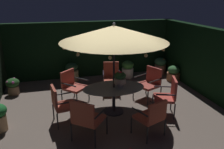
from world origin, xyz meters
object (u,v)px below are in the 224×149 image
potted_plant_right_far (72,72)px  potted_plant_back_left (160,65)px  patio_chair_south (152,115)px  patio_chair_northeast (72,84)px  potted_plant_back_center (13,86)px  patio_chair_north (111,75)px  patio_chair_west (150,81)px  patio_chair_east (61,103)px  patio_chair_southeast (87,117)px  centerpiece_planter (120,78)px  potted_plant_front_corner (128,69)px  patio_chair_southwest (168,94)px  patio_dining_table (114,92)px  potted_plant_left_near (173,73)px  patio_umbrella (114,34)px

potted_plant_right_far → potted_plant_back_left: potted_plant_right_far is taller
patio_chair_south → potted_plant_right_far: (-1.42, 4.23, -0.19)m
patio_chair_northeast → potted_plant_back_left: (3.85, 1.74, -0.19)m
potted_plant_back_center → patio_chair_north: bearing=-10.6°
patio_chair_west → potted_plant_right_far: bearing=135.0°
patio_chair_east → patio_chair_northeast: bearing=72.1°
patio_chair_northeast → patio_chair_southeast: patio_chair_southeast is taller
patio_chair_southeast → patio_chair_east: bearing=119.5°
centerpiece_planter → potted_plant_front_corner: (1.16, 2.73, -0.67)m
potted_plant_right_far → potted_plant_back_center: bearing=-158.2°
patio_chair_southwest → potted_plant_back_center: 5.02m
patio_chair_east → patio_chair_west: size_ratio=1.02×
patio_chair_northeast → potted_plant_back_center: (-1.87, 1.00, -0.24)m
patio_chair_southwest → patio_dining_table: bearing=160.0°
patio_dining_table → patio_chair_east: bearing=-170.9°
patio_chair_northeast → patio_chair_east: patio_chair_east is taller
centerpiece_planter → patio_chair_southwest: size_ratio=0.44×
potted_plant_front_corner → patio_chair_southwest: bearing=-88.7°
patio_chair_north → patio_chair_northeast: (-1.35, -0.39, -0.03)m
patio_dining_table → patio_chair_west: patio_chair_west is taller
patio_chair_east → potted_plant_right_far: (0.56, 3.09, -0.23)m
patio_dining_table → potted_plant_right_far: (-0.90, 2.86, -0.27)m
patio_chair_north → patio_chair_southwest: 2.23m
patio_chair_west → potted_plant_right_far: (-2.25, 2.25, -0.21)m
patio_chair_south → potted_plant_left_near: bearing=53.6°
patio_umbrella → potted_plant_left_near: size_ratio=4.78×
patio_chair_southwest → potted_plant_right_far: (-2.29, 3.36, -0.25)m
centerpiece_planter → patio_chair_northeast: size_ratio=0.48×
potted_plant_left_near → potted_plant_back_center: (-5.83, 0.17, 0.03)m
patio_chair_north → potted_plant_front_corner: patio_chair_north is taller
patio_chair_north → potted_plant_back_center: size_ratio=1.82×
patio_chair_west → potted_plant_back_center: 4.51m
patio_chair_northeast → potted_plant_front_corner: patio_chair_northeast is taller
potted_plant_right_far → patio_chair_north: bearing=-49.5°
patio_dining_table → patio_chair_south: (0.52, -1.37, -0.07)m
patio_dining_table → centerpiece_planter: (0.16, -0.05, 0.40)m
patio_chair_east → patio_chair_south: 2.28m
patio_dining_table → potted_plant_front_corner: 3.00m
patio_umbrella → centerpiece_planter: 1.21m
patio_chair_northeast → patio_umbrella: bearing=-45.3°
patio_chair_southwest → patio_chair_east: bearing=174.5°
potted_plant_back_left → potted_plant_left_near: bearing=-82.9°
patio_chair_southeast → potted_plant_back_left: patio_chair_southeast is taller
patio_chair_north → potted_plant_back_left: bearing=28.3°
potted_plant_front_corner → potted_plant_back_left: size_ratio=1.00×
patio_chair_south → potted_plant_back_left: bearing=61.3°
patio_umbrella → patio_chair_south: size_ratio=2.99×
patio_chair_west → potted_plant_left_near: 2.04m
centerpiece_planter → patio_chair_west: centerpiece_planter is taller
patio_chair_northeast → patio_chair_southeast: 2.20m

